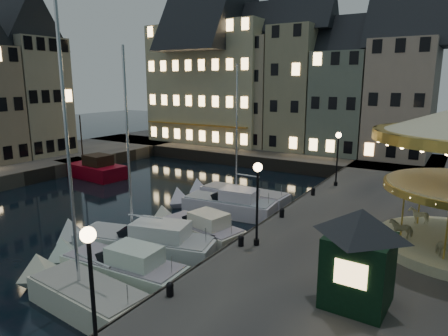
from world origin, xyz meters
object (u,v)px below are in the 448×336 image
Objects in this scene: bollard_a at (170,288)px; motorboat_c at (139,242)px; motorboat_d at (196,230)px; ticket_kiosk at (360,241)px; motorboat_b at (117,268)px; red_fishing_boat at (91,169)px; bollard_c at (282,212)px; motorboat_a at (80,294)px; bollard_d at (313,191)px; bollard_b at (241,240)px; motorboat_e at (224,205)px; streetlamp_a at (91,277)px; streetlamp_c at (338,151)px; streetlamp_b at (257,192)px; motorboat_f at (237,196)px.

motorboat_c is at bearing 143.05° from bollard_a.
ticket_kiosk reaches higher than motorboat_d.
motorboat_b is 0.85× the size of red_fishing_boat.
motorboat_a is (-4.14, -11.37, -1.07)m from bollard_c.
motorboat_a reaches higher than bollard_d.
bollard_a is at bearing -90.00° from bollard_b.
bollard_a is 0.07× the size of motorboat_e.
motorboat_e is 1.85× the size of ticket_kiosk.
streetlamp_a is 20.15m from bollard_d.
streetlamp_a is 23.50m from streetlamp_c.
bollard_c is 5.20m from motorboat_d.
motorboat_a reaches higher than bollard_b.
bollard_c is (-0.60, -9.00, -2.41)m from streetlamp_c.
motorboat_c is at bearing 106.49° from motorboat_a.
motorboat_c is 8.22m from motorboat_e.
motorboat_c reaches higher than red_fishing_boat.
streetlamp_c is at bearing 74.32° from motorboat_b.
streetlamp_c reaches higher than bollard_b.
streetlamp_a is 14.71m from bollard_c.
bollard_d is 15.21m from motorboat_b.
red_fishing_boat reaches higher than streetlamp_b.
bollard_c is 0.07× the size of red_fishing_boat.
motorboat_d is (-4.73, -12.01, -3.38)m from streetlamp_c.
motorboat_d is (1.54, 3.23, -0.04)m from motorboat_c.
bollard_c is at bearing 90.00° from bollard_a.
motorboat_b is (-4.46, 1.49, -0.96)m from bollard_a.
motorboat_d reaches higher than bollard_a.
streetlamp_b is at bearing -55.49° from motorboat_f.
motorboat_f reaches higher than streetlamp_a.
streetlamp_a is 1.00× the size of streetlamp_b.
bollard_d is 0.07× the size of motorboat_e.
bollard_a is at bearing -91.76° from streetlamp_c.
motorboat_a is 1.29× the size of red_fishing_boat.
motorboat_f is 17.22m from ticket_kiosk.
ticket_kiosk reaches higher than bollard_b.
streetlamp_c is 23.76m from red_fishing_boat.
streetlamp_a is 7.32× the size of bollard_a.
motorboat_b is at bearing -37.35° from red_fishing_boat.
streetlamp_b is at bearing -82.41° from bollard_c.
motorboat_a is 1.70× the size of motorboat_d.
streetlamp_c is 7.32× the size of bollard_c.
ticket_kiosk is at bearing 8.97° from motorboat_b.
bollard_c is 5.50m from bollard_d.
motorboat_d is at bearing -22.97° from red_fishing_boat.
motorboat_e is (-5.91, 16.47, -3.38)m from streetlamp_a.
red_fishing_boat is at bearing 146.83° from motorboat_c.
bollard_b is at bearing 90.00° from bollard_a.
bollard_b is at bearing -59.44° from motorboat_f.
bollard_b is 6.89m from ticket_kiosk.
motorboat_b reaches higher than bollard_d.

